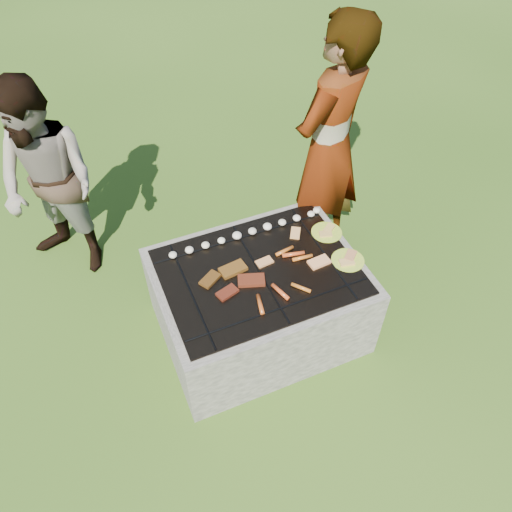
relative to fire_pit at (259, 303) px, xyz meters
The scene contains 10 objects.
lawn 0.28m from the fire_pit, ahead, with size 60.00×60.00×0.00m, color #284711.
fire_pit is the anchor object (origin of this frame).
mushrooms 0.49m from the fire_pit, 77.18° to the left, with size 1.11×0.07×0.04m.
pork_slabs 0.38m from the fire_pit, behind, with size 0.40×0.27×0.02m.
sausages 0.38m from the fire_pit, 35.95° to the right, with size 0.50×0.44×0.03m.
bread_on_grate 0.45m from the fire_pit, ahead, with size 0.45×0.41×0.02m.
plate_far 0.66m from the fire_pit, 14.12° to the left, with size 0.27×0.27×0.03m.
plate_near 0.67m from the fire_pit, 13.91° to the right, with size 0.22×0.22×0.03m.
cook 1.19m from the fire_pit, 37.09° to the left, with size 0.69×0.45×1.88m, color gray.
bystander 1.67m from the fire_pit, 132.48° to the left, with size 0.75×0.59×1.55m, color gray.
Camera 1 is at (-0.84, -1.91, 2.96)m, focal length 35.00 mm.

